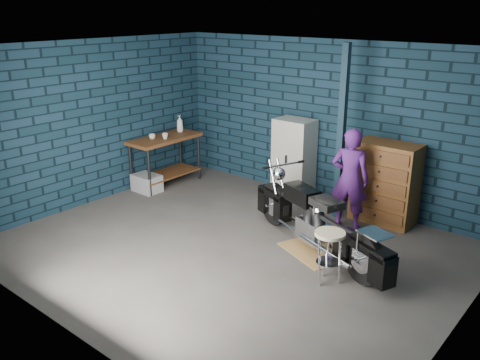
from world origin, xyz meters
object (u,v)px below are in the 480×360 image
(motorcycle, at_px, (317,217))
(locker, at_px, (294,159))
(tool_chest, at_px, (385,183))
(storage_bin, at_px, (147,183))
(person, at_px, (350,179))
(workbench, at_px, (166,161))
(shop_stool, at_px, (329,257))

(motorcycle, xyz_separation_m, locker, (-1.43, 1.55, 0.17))
(motorcycle, distance_m, locker, 2.11)
(tool_chest, bearing_deg, storage_bin, -159.31)
(person, bearing_deg, motorcycle, 78.64)
(person, height_order, tool_chest, person)
(motorcycle, xyz_separation_m, storage_bin, (-3.61, 0.09, -0.36))
(workbench, xyz_separation_m, motorcycle, (3.63, -0.59, 0.06))
(locker, relative_size, shop_stool, 2.08)
(motorcycle, height_order, storage_bin, motorcycle)
(workbench, xyz_separation_m, person, (3.56, 0.41, 0.31))
(motorcycle, bearing_deg, shop_stool, -26.30)
(workbench, bearing_deg, motorcycle, -9.25)
(tool_chest, distance_m, shop_stool, 2.19)
(motorcycle, bearing_deg, workbench, -167.60)
(storage_bin, xyz_separation_m, tool_chest, (3.86, 1.46, 0.47))
(workbench, distance_m, tool_chest, 4.00)
(workbench, bearing_deg, locker, 23.54)
(person, height_order, locker, person)
(motorcycle, relative_size, person, 1.53)
(workbench, bearing_deg, person, 6.58)
(person, bearing_deg, workbench, -8.50)
(workbench, relative_size, person, 0.91)
(motorcycle, bearing_deg, tool_chest, 102.41)
(person, distance_m, tool_chest, 0.65)
(workbench, distance_m, shop_stool, 4.34)
(person, relative_size, storage_bin, 3.09)
(workbench, distance_m, locker, 2.41)
(person, distance_m, locker, 1.47)
(motorcycle, distance_m, storage_bin, 3.63)
(locker, bearing_deg, shop_stool, -47.50)
(workbench, bearing_deg, shop_stool, -15.94)
(motorcycle, bearing_deg, person, 115.38)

